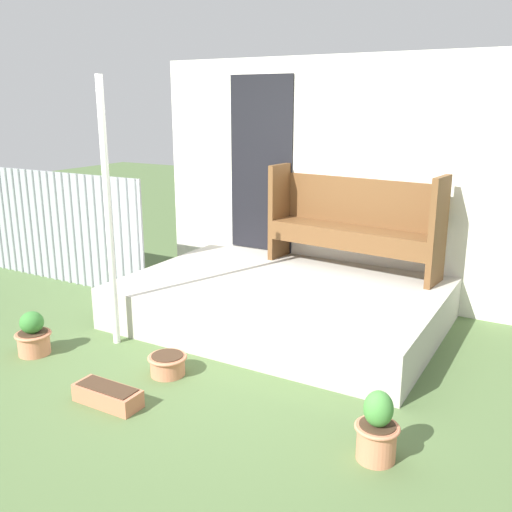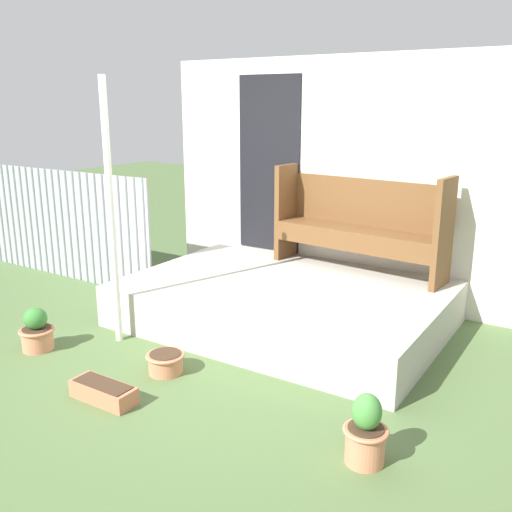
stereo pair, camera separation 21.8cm
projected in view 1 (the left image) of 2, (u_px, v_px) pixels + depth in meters
ground_plane at (208, 359)px, 4.88m from camera, size 24.00×24.00×0.00m
porch_slab at (282, 303)px, 5.62m from camera, size 2.99×2.11×0.41m
house_wall at (325, 179)px, 6.26m from camera, size 4.19×0.08×2.60m
fence_corrugated at (45, 225)px, 6.94m from camera, size 3.10×0.05×1.33m
support_post at (108, 216)px, 4.90m from camera, size 0.06×0.06×2.34m
bench at (354, 219)px, 5.92m from camera, size 1.88×0.58×1.05m
flower_pot_left at (33, 336)px, 4.93m from camera, size 0.31×0.31×0.39m
flower_pot_middle at (168, 364)px, 4.57m from camera, size 0.32×0.32×0.17m
flower_pot_right at (377, 430)px, 3.46m from camera, size 0.28×0.28×0.46m
planter_box_rect at (108, 395)px, 4.13m from camera, size 0.52×0.20×0.14m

